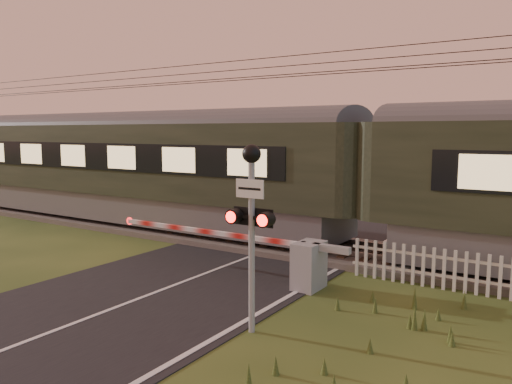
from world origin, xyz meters
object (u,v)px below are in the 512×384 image
Objects in this scene: train at (372,179)px; crossing_signal at (251,205)px; boom_gate at (296,261)px; picket_fence at (434,268)px.

crossing_signal is (0.05, -6.48, 0.04)m from train.
boom_gate is 2.05× the size of crossing_signal.
train is at bearing 80.87° from boom_gate.
train is at bearing 140.12° from picket_fence.
picket_fence is at bearing 64.16° from crossing_signal.
boom_gate is at bearing -149.43° from picket_fence.
crossing_signal is 5.45m from picket_fence.
crossing_signal is at bearing -115.84° from picket_fence.
train is 10.94× the size of picket_fence.
boom_gate is 1.75× the size of picket_fence.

